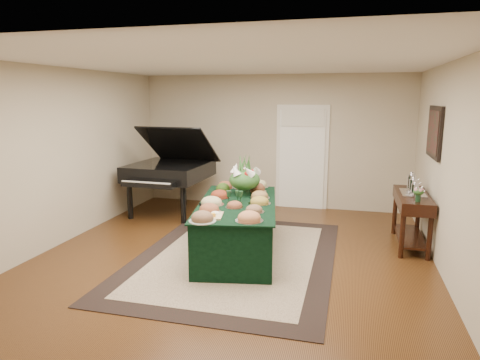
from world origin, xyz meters
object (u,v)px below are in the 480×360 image
(buffet_table, at_px, (237,227))
(floral_centerpiece, at_px, (245,176))
(mahogany_sideboard, at_px, (412,206))
(grand_piano, at_px, (170,170))

(buffet_table, distance_m, floral_centerpiece, 0.85)
(floral_centerpiece, xyz_separation_m, mahogany_sideboard, (2.51, 0.44, -0.42))
(buffet_table, bearing_deg, grand_piano, 136.06)
(grand_piano, xyz_separation_m, mahogany_sideboard, (4.32, -0.81, -0.23))
(grand_piano, relative_size, mahogany_sideboard, 1.28)
(floral_centerpiece, height_order, grand_piano, grand_piano)
(floral_centerpiece, distance_m, mahogany_sideboard, 2.58)
(buffet_table, xyz_separation_m, mahogany_sideboard, (2.48, 0.95, 0.25))
(grand_piano, distance_m, mahogany_sideboard, 4.40)
(buffet_table, relative_size, floral_centerpiece, 4.91)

